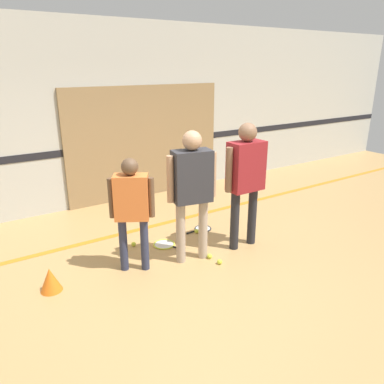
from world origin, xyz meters
The scene contains 14 objects.
ground_plane centered at (0.00, 0.00, 0.00)m, with size 16.00×16.00×0.00m, color tan.
wall_back centered at (0.00, 2.94, 1.60)m, with size 16.00×0.07×3.20m.
wall_panel centered at (0.73, 2.88, 1.05)m, with size 3.11×0.05×2.10m.
floor_stripe centered at (0.00, 1.45, 0.00)m, with size 14.40×0.10×0.01m.
person_instructor centered at (0.04, 0.22, 1.06)m, with size 0.64×0.35×1.71m.
person_student_left centered at (-0.70, 0.40, 0.89)m, with size 0.48×0.39×1.44m.
person_student_right centered at (0.86, 0.16, 1.08)m, with size 0.66×0.27×1.74m.
racket_spare_on_floor centered at (0.69, 0.92, 0.01)m, with size 0.46×0.28×0.03m.
racket_second_spare centered at (-0.07, 0.76, 0.01)m, with size 0.42×0.52×0.03m.
tennis_ball_near_instructor centered at (0.27, -0.09, 0.03)m, with size 0.07×0.07×0.07m, color #CCE038.
tennis_ball_by_spare_racket centered at (0.54, 0.86, 0.03)m, with size 0.07×0.07×0.07m, color #CCE038.
tennis_ball_stray_left centered at (0.25, 0.10, 0.03)m, with size 0.07×0.07×0.07m, color #CCE038.
tennis_ball_stray_right centered at (-0.45, 0.98, 0.03)m, with size 0.07×0.07×0.07m, color #CCE038.
training_cone centered at (-1.70, 0.48, 0.14)m, with size 0.25×0.25×0.28m.
Camera 1 is at (-2.36, -3.48, 2.46)m, focal length 35.00 mm.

